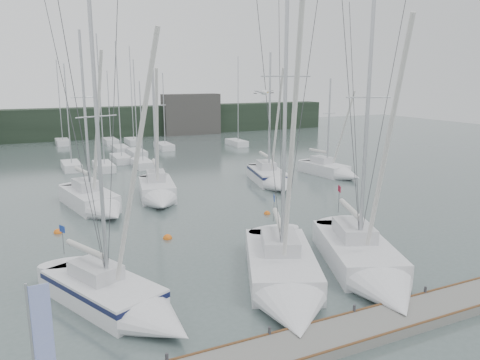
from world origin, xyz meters
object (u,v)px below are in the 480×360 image
sailboat_mid_d (272,179)px  sailboat_mid_e (334,171)px  buoy_b (267,214)px  sailboat_near_right (370,268)px  buoy_c (58,233)px  buoy_a (168,239)px  dock_banner (39,338)px  sailboat_mid_c (158,194)px  sailboat_near_left (125,302)px  sailboat_mid_b (97,204)px  sailboat_near_center (286,283)px

sailboat_mid_d → sailboat_mid_e: 7.60m
buoy_b → sailboat_near_right: bearing=-94.5°
sailboat_mid_e → buoy_c: (-26.82, -6.56, -0.54)m
sailboat_mid_e → buoy_a: sailboat_mid_e is taller
buoy_c → dock_banner: 18.42m
sailboat_near_right → dock_banner: bearing=-143.7°
sailboat_mid_e → dock_banner: sailboat_mid_e is taller
buoy_a → buoy_b: buoy_a is taller
sailboat_mid_c → buoy_b: 9.32m
sailboat_near_left → dock_banner: size_ratio=3.46×
sailboat_mid_b → buoy_c: (-3.11, -3.92, -0.63)m
sailboat_near_left → sailboat_mid_e: size_ratio=1.34×
sailboat_near_left → sailboat_near_right: (11.71, -1.74, 0.04)m
sailboat_near_left → sailboat_mid_c: bearing=46.3°
dock_banner → sailboat_near_center: bearing=18.4°
buoy_c → sailboat_mid_c: bearing=30.8°
sailboat_near_center → sailboat_mid_b: size_ratio=1.20×
sailboat_near_left → sailboat_mid_b: bearing=61.5°
sailboat_mid_e → buoy_c: size_ratio=19.25×
sailboat_mid_c → dock_banner: sailboat_mid_c is taller
sailboat_near_left → buoy_c: sailboat_near_left is taller
sailboat_near_center → sailboat_mid_c: (-0.68, 18.77, 0.07)m
sailboat_mid_c → dock_banner: (-9.87, -22.92, 2.16)m
sailboat_near_center → sailboat_near_left: bearing=-166.7°
sailboat_near_right → sailboat_mid_b: bearing=141.6°
buoy_c → buoy_a: bearing=-34.2°
sailboat_near_left → sailboat_near_center: sailboat_near_center is taller
buoy_b → buoy_c: (-14.31, 2.09, 0.00)m
sailboat_mid_c → sailboat_mid_e: (18.75, 1.75, -0.11)m
sailboat_mid_b → sailboat_mid_c: sailboat_mid_b is taller
sailboat_mid_b → buoy_c: 5.04m
sailboat_mid_c → buoy_c: 9.42m
sailboat_mid_c → sailboat_mid_e: sailboat_mid_c is taller
sailboat_near_left → buoy_b: (12.66, 10.50, -0.55)m
sailboat_mid_b → buoy_c: sailboat_mid_b is taller
sailboat_mid_e → buoy_b: (-12.51, -8.65, -0.54)m
sailboat_near_right → sailboat_mid_e: size_ratio=1.44×
sailboat_mid_c → sailboat_mid_e: bearing=16.4°
sailboat_mid_b → dock_banner: sailboat_mid_b is taller
sailboat_mid_b → sailboat_mid_e: bearing=-4.6°
sailboat_mid_e → buoy_b: size_ratio=22.11×
sailboat_mid_d → buoy_c: bearing=-149.8°
sailboat_mid_b → sailboat_near_left: bearing=-106.0°
buoy_b → buoy_a: bearing=-166.1°
sailboat_near_left → buoy_a: bearing=38.9°
sailboat_mid_b → sailboat_mid_e: sailboat_mid_b is taller
sailboat_near_center → sailboat_near_right: sailboat_near_center is taller
sailboat_mid_c → sailboat_near_center: bearing=-76.9°
sailboat_mid_c → sailboat_mid_e: size_ratio=1.21×
sailboat_mid_d → buoy_b: 9.42m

